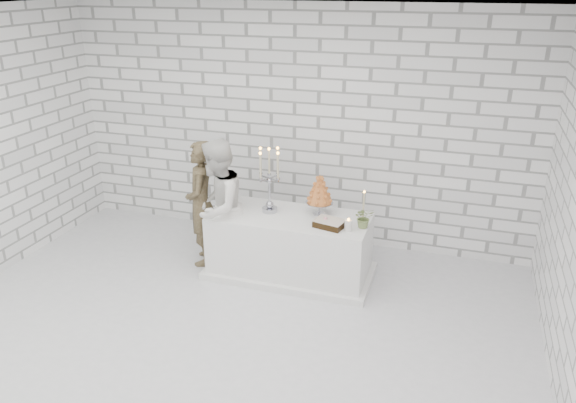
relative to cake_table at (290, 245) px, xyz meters
The scene contains 12 objects.
ground 1.51m from the cake_table, 100.98° to the right, with size 6.00×5.00×0.01m, color silver.
ceiling 3.01m from the cake_table, 100.98° to the right, with size 6.00×5.00×0.01m, color white.
wall_back 1.57m from the cake_table, 104.75° to the left, with size 6.00×0.01×3.00m, color white.
cake_table is the anchor object (origin of this frame).
groom 1.17m from the cake_table, behind, with size 0.56×0.36×1.52m, color #392D1A.
bride 0.94m from the cake_table, 169.59° to the right, with size 0.78×0.61×1.61m, color silver.
candelabra 0.80m from the cake_table, 169.99° to the left, with size 0.31×0.31×0.77m, color #A1A2AC, non-canonical shape.
croquembouche 0.70m from the cake_table, 25.01° to the left, with size 0.31×0.31×0.48m, color #AD5722, non-canonical shape.
chocolate_cake 0.67m from the cake_table, 17.05° to the right, with size 0.31×0.22×0.08m, color black.
pillar_candle 0.85m from the cake_table, 14.38° to the right, with size 0.08×0.08×0.12m, color white.
extra_taper 0.98m from the cake_table, 10.80° to the left, with size 0.06×0.06×0.32m, color #BDB390.
flowers 0.98m from the cake_table, ahead, with size 0.21×0.18×0.23m, color #58763C.
Camera 1 is at (2.02, -4.04, 3.27)m, focal length 34.62 mm.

